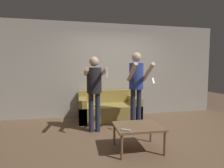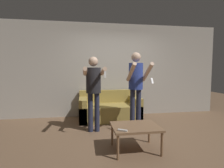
{
  "view_description": "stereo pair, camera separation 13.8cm",
  "coord_description": "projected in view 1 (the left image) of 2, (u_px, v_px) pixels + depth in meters",
  "views": [
    {
      "loc": [
        -1.03,
        -3.38,
        1.35
      ],
      "look_at": [
        -0.22,
        0.8,
        1.01
      ],
      "focal_mm": 28.0,
      "sensor_mm": 36.0,
      "label": 1
    },
    {
      "loc": [
        -0.89,
        -3.4,
        1.35
      ],
      "look_at": [
        -0.22,
        0.8,
        1.01
      ],
      "focal_mm": 28.0,
      "sensor_mm": 36.0,
      "label": 2
    }
  ],
  "objects": [
    {
      "name": "remote_on_table",
      "position": [
        126.0,
        130.0,
        2.65
      ],
      "size": [
        0.15,
        0.11,
        0.02
      ],
      "color": "white",
      "rests_on": "coffee_table"
    },
    {
      "name": "person_standing_right",
      "position": [
        136.0,
        82.0,
        3.91
      ],
      "size": [
        0.44,
        0.71,
        1.74
      ],
      "color": "#282D47",
      "rests_on": "ground_plane"
    },
    {
      "name": "wall_back",
      "position": [
        113.0,
        70.0,
        5.19
      ],
      "size": [
        6.4,
        0.06,
        2.7
      ],
      "color": "#B7B2A8",
      "rests_on": "ground_plane"
    },
    {
      "name": "coffee_table",
      "position": [
        138.0,
        128.0,
        2.93
      ],
      "size": [
        0.78,
        0.62,
        0.42
      ],
      "color": "#846042",
      "rests_on": "ground_plane"
    },
    {
      "name": "ground_plane",
      "position": [
        130.0,
        135.0,
        3.6
      ],
      "size": [
        14.0,
        14.0,
        0.0
      ],
      "primitive_type": "plane",
      "color": "brown"
    },
    {
      "name": "person_standing_left",
      "position": [
        94.0,
        85.0,
        3.73
      ],
      "size": [
        0.44,
        0.79,
        1.63
      ],
      "color": "#282D47",
      "rests_on": "ground_plane"
    },
    {
      "name": "couch",
      "position": [
        109.0,
        110.0,
        4.78
      ],
      "size": [
        1.62,
        0.87,
        0.77
      ],
      "color": "#AD9347",
      "rests_on": "ground_plane"
    }
  ]
}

